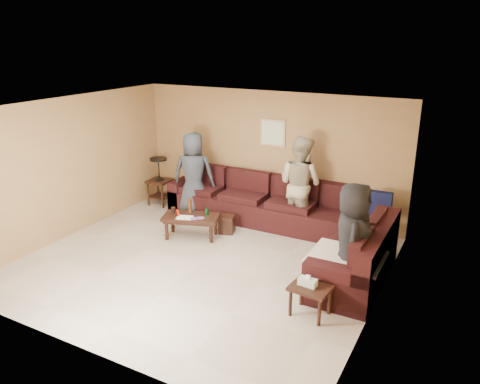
{
  "coord_description": "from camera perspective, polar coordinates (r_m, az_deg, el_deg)",
  "views": [
    {
      "loc": [
        3.75,
        -5.7,
        3.51
      ],
      "look_at": [
        0.25,
        0.85,
        1.0
      ],
      "focal_mm": 35.0,
      "sensor_mm": 36.0,
      "label": 1
    }
  ],
  "objects": [
    {
      "name": "end_table_left",
      "position": [
        10.18,
        -9.78,
        1.42
      ],
      "size": [
        0.47,
        0.47,
        1.03
      ],
      "rotation": [
        0.0,
        0.0,
        0.04
      ],
      "color": "black",
      "rests_on": "ground"
    },
    {
      "name": "wall_art",
      "position": [
        9.14,
        4.01,
        7.2
      ],
      "size": [
        0.52,
        0.04,
        0.52
      ],
      "color": "tan",
      "rests_on": "ground"
    },
    {
      "name": "coffee_table",
      "position": [
        8.49,
        -6.01,
        -3.26
      ],
      "size": [
        1.11,
        0.8,
        0.7
      ],
      "rotation": [
        0.0,
        0.0,
        0.33
      ],
      "color": "black",
      "rests_on": "ground"
    },
    {
      "name": "sectional_sofa",
      "position": [
        8.42,
        5.54,
        -3.64
      ],
      "size": [
        4.65,
        2.9,
        0.97
      ],
      "color": "black",
      "rests_on": "ground"
    },
    {
      "name": "side_table_right",
      "position": [
        6.26,
        8.53,
        -11.68
      ],
      "size": [
        0.55,
        0.47,
        0.57
      ],
      "rotation": [
        0.0,
        0.0,
        -0.09
      ],
      "color": "black",
      "rests_on": "ground"
    },
    {
      "name": "person_middle",
      "position": [
        8.65,
        7.33,
        0.95
      ],
      "size": [
        1.03,
        0.9,
        1.81
      ],
      "primitive_type": "imported",
      "rotation": [
        0.0,
        0.0,
        2.86
      ],
      "color": "tan",
      "rests_on": "ground"
    },
    {
      "name": "person_right",
      "position": [
        6.62,
        13.51,
        -5.8
      ],
      "size": [
        0.73,
        0.92,
        1.66
      ],
      "primitive_type": "imported",
      "rotation": [
        0.0,
        0.0,
        1.84
      ],
      "color": "black",
      "rests_on": "ground"
    },
    {
      "name": "waste_bin",
      "position": [
        8.71,
        -1.62,
        -3.94
      ],
      "size": [
        0.34,
        0.34,
        0.33
      ],
      "primitive_type": "cube",
      "rotation": [
        0.0,
        0.0,
        0.29
      ],
      "color": "black",
      "rests_on": "ground"
    },
    {
      "name": "room",
      "position": [
        7.08,
        -5.05,
        3.45
      ],
      "size": [
        5.6,
        5.5,
        2.5
      ],
      "color": "#B5AB99",
      "rests_on": "ground"
    },
    {
      "name": "person_left",
      "position": [
        9.45,
        -5.67,
        2.21
      ],
      "size": [
        0.97,
        0.8,
        1.7
      ],
      "primitive_type": "imported",
      "rotation": [
        0.0,
        0.0,
        3.5
      ],
      "color": "#303843",
      "rests_on": "ground"
    }
  ]
}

